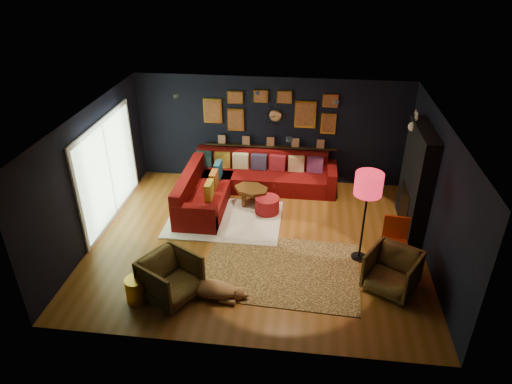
# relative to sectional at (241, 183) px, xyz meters

# --- Properties ---
(floor) EXTENTS (6.50, 6.50, 0.00)m
(floor) POSITION_rel_sectional_xyz_m (0.61, -1.81, -0.32)
(floor) COLOR brown
(floor) RESTS_ON ground
(room_walls) EXTENTS (6.50, 6.50, 6.50)m
(room_walls) POSITION_rel_sectional_xyz_m (0.61, -1.81, 1.27)
(room_walls) COLOR black
(room_walls) RESTS_ON ground
(sectional) EXTENTS (3.41, 2.69, 0.86)m
(sectional) POSITION_rel_sectional_xyz_m (0.00, 0.00, 0.00)
(sectional) COLOR #660D0E
(sectional) RESTS_ON ground
(ledge) EXTENTS (3.20, 0.12, 0.04)m
(ledge) POSITION_rel_sectional_xyz_m (0.61, 0.87, 0.60)
(ledge) COLOR black
(ledge) RESTS_ON room_walls
(gallery_wall) EXTENTS (3.15, 0.04, 1.02)m
(gallery_wall) POSITION_rel_sectional_xyz_m (0.60, 0.91, 1.48)
(gallery_wall) COLOR gold
(gallery_wall) RESTS_ON room_walls
(sunburst_mirror) EXTENTS (0.47, 0.16, 0.47)m
(sunburst_mirror) POSITION_rel_sectional_xyz_m (0.71, 0.91, 1.38)
(sunburst_mirror) COLOR silver
(sunburst_mirror) RESTS_ON room_walls
(fireplace) EXTENTS (0.31, 1.60, 2.20)m
(fireplace) POSITION_rel_sectional_xyz_m (3.71, -0.91, 0.70)
(fireplace) COLOR black
(fireplace) RESTS_ON ground
(deer_head) EXTENTS (0.50, 0.28, 0.45)m
(deer_head) POSITION_rel_sectional_xyz_m (3.75, -0.41, 1.73)
(deer_head) COLOR white
(deer_head) RESTS_ON fireplace
(sliding_door) EXTENTS (0.06, 2.80, 2.20)m
(sliding_door) POSITION_rel_sectional_xyz_m (-2.60, -1.21, 0.78)
(sliding_door) COLOR white
(sliding_door) RESTS_ON ground
(ceiling_spots) EXTENTS (3.30, 2.50, 0.06)m
(ceiling_spots) POSITION_rel_sectional_xyz_m (0.61, -1.01, 2.24)
(ceiling_spots) COLOR black
(ceiling_spots) RESTS_ON room_walls
(shag_rug) EXTENTS (2.42, 1.76, 0.03)m
(shag_rug) POSITION_rel_sectional_xyz_m (-0.19, -1.12, -0.31)
(shag_rug) COLOR white
(shag_rug) RESTS_ON ground
(leopard_rug) EXTENTS (2.92, 2.15, 0.02)m
(leopard_rug) POSITION_rel_sectional_xyz_m (1.16, -2.68, -0.31)
(leopard_rug) COLOR tan
(leopard_rug) RESTS_ON ground
(coffee_table) EXTENTS (0.97, 0.85, 0.41)m
(coffee_table) POSITION_rel_sectional_xyz_m (0.31, -0.42, 0.03)
(coffee_table) COLOR #593514
(coffee_table) RESTS_ON shag_rug
(pouf) EXTENTS (0.53, 0.53, 0.35)m
(pouf) POSITION_rel_sectional_xyz_m (0.70, -0.72, -0.12)
(pouf) COLOR maroon
(pouf) RESTS_ON shag_rug
(armchair_left) EXTENTS (1.09, 1.11, 0.86)m
(armchair_left) POSITION_rel_sectional_xyz_m (-0.63, -3.59, 0.11)
(armchair_left) COLOR #A8863C
(armchair_left) RESTS_ON ground
(armchair_right) EXTENTS (1.07, 1.05, 0.82)m
(armchair_right) POSITION_rel_sectional_xyz_m (3.06, -2.95, 0.09)
(armchair_right) COLOR #A8863C
(armchair_right) RESTS_ON ground
(gold_stool) EXTENTS (0.36, 0.36, 0.45)m
(gold_stool) POSITION_rel_sectional_xyz_m (-1.18, -3.78, -0.10)
(gold_stool) COLOR gold
(gold_stool) RESTS_ON ground
(orange_chair) EXTENTS (0.49, 0.49, 0.97)m
(orange_chair) POSITION_rel_sectional_xyz_m (3.19, -2.23, 0.25)
(orange_chair) COLOR black
(orange_chair) RESTS_ON ground
(floor_lamp) EXTENTS (0.50, 0.50, 1.81)m
(floor_lamp) POSITION_rel_sectional_xyz_m (2.61, -2.14, 1.21)
(floor_lamp) COLOR black
(floor_lamp) RESTS_ON ground
(dog) EXTENTS (1.29, 0.75, 0.39)m
(dog) POSITION_rel_sectional_xyz_m (0.03, -3.52, -0.11)
(dog) COLOR #B97E51
(dog) RESTS_ON leopard_rug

